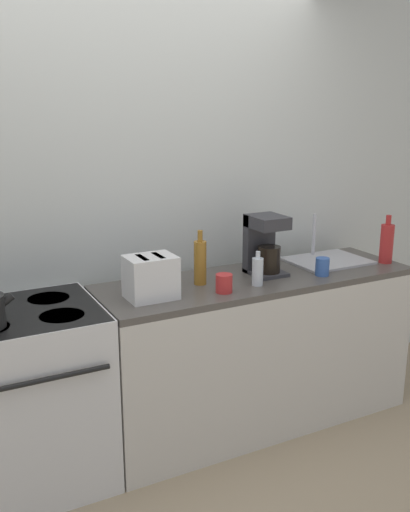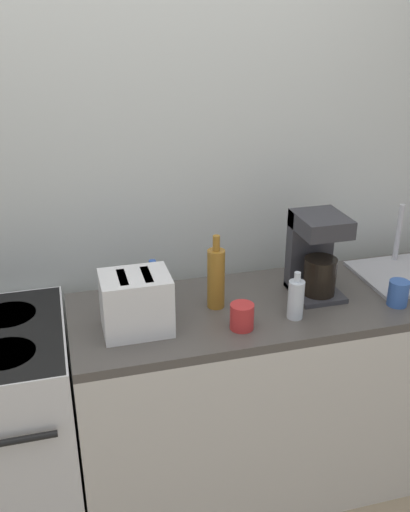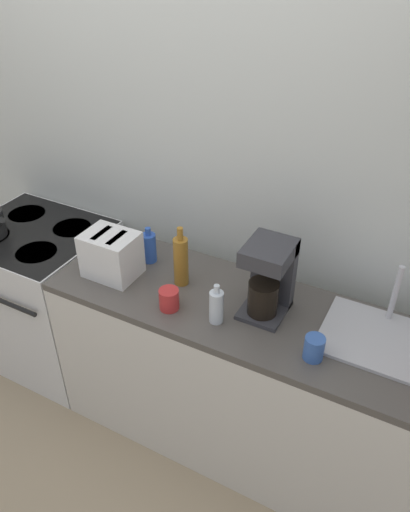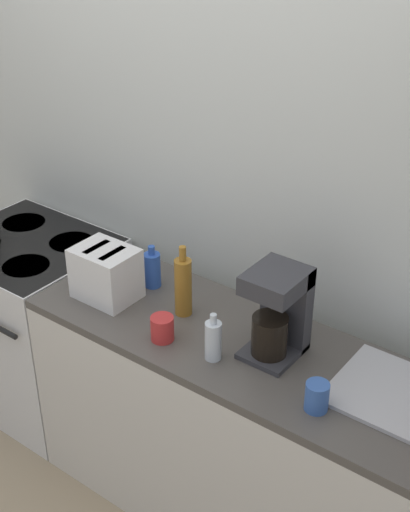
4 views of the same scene
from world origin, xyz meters
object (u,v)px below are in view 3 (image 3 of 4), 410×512
Objects in this scene: cup_blue at (314,348)px; bottle_blue at (149,247)px; toaster at (111,255)px; bottle_amber at (181,261)px; stove at (46,295)px; cup_red at (169,299)px; bottle_clear at (216,306)px; coffee_maker at (269,276)px.

bottle_blue is at bearing 164.30° from cup_blue.
toaster is 0.34m from bottle_amber.
stove is 3.03× the size of bottle_amber.
cup_blue is (0.93, -0.26, -0.03)m from bottle_blue.
cup_red is at bearing -179.41° from cup_blue.
bottle_amber is 0.20m from cup_red.
bottle_clear is at bearing -7.99° from stove.
bottle_amber reaches higher than stove.
stove is 4.80× the size of bottle_clear.
bottle_blue is at bearing 61.69° from toaster.
coffee_maker is 0.36m from cup_blue.
bottle_amber is at bearing -178.12° from coffee_maker.
coffee_maker reaches higher than bottle_amber.
stove is 8.81× the size of cup_blue.
toaster is 2.39× the size of cup_blue.
cup_blue is (0.65, 0.01, 0.00)m from cup_red.
bottle_blue is (0.73, 0.07, 0.52)m from stove.
bottle_amber is at bearing 165.68° from cup_blue.
stove is at bearing 169.10° from cup_red.
stove is at bearing -174.19° from bottle_blue.
bottle_amber is (0.96, -0.01, 0.57)m from stove.
bottle_blue is at bearing 160.27° from bottle_amber.
bottle_amber reaches higher than bottle_clear.
bottle_blue and bottle_clear have the same top height.
toaster is at bearing -118.31° from bottle_blue.
toaster is at bearing -9.08° from stove.
stove is 1.13m from cup_red.
bottle_clear is at bearing -131.57° from coffee_maker.
bottle_amber reaches higher than toaster.
coffee_maker reaches higher than stove.
bottle_amber is 3.08× the size of cup_red.
bottle_clear reaches higher than stove.
bottle_blue is 1.94× the size of cup_red.
toaster is (0.63, -0.10, 0.55)m from stove.
bottle_amber is at bearing -19.73° from bottle_blue.
bottle_clear is (0.26, -0.16, -0.05)m from bottle_amber.
coffee_maker is 1.15× the size of bottle_amber.
bottle_clear is at bearing -31.52° from bottle_amber.
bottle_clear is at bearing 178.03° from cup_blue.
cup_red is at bearing -10.90° from stove.
cup_blue is (0.43, -0.01, -0.03)m from bottle_clear.
bottle_clear reaches higher than cup_blue.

